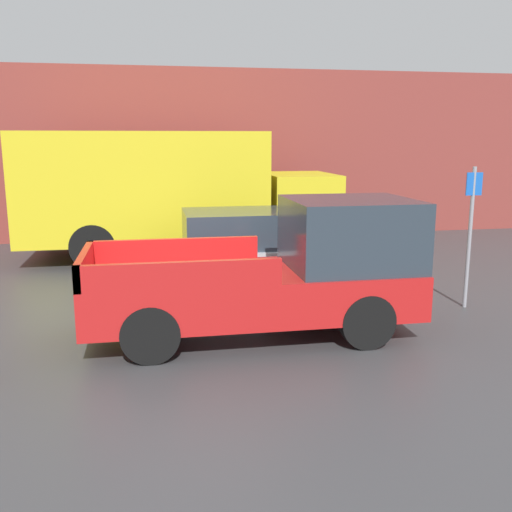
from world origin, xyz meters
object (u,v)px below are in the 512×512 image
at_px(car, 237,248).
at_px(newspaper_box, 89,226).
at_px(delivery_truck, 168,190).
at_px(parking_sign, 470,230).
at_px(pickup_truck, 282,273).

distance_m(car, newspaper_box, 6.80).
distance_m(delivery_truck, newspaper_box, 3.53).
xyz_separation_m(car, newspaper_box, (-3.54, 5.80, -0.31)).
bearing_deg(newspaper_box, parking_sign, -47.39).
bearing_deg(newspaper_box, car, -58.61).
height_order(parking_sign, newspaper_box, parking_sign).
relative_size(parking_sign, newspaper_box, 2.57).
relative_size(car, newspaper_box, 4.27).
distance_m(pickup_truck, newspaper_box, 9.62).
bearing_deg(car, newspaper_box, 121.39).
xyz_separation_m(pickup_truck, newspaper_box, (-3.78, 8.83, -0.49)).
xyz_separation_m(pickup_truck, delivery_truck, (-1.52, 6.42, 0.75)).
bearing_deg(newspaper_box, delivery_truck, -46.87).
distance_m(parking_sign, newspaper_box, 10.96).
height_order(delivery_truck, newspaper_box, delivery_truck).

